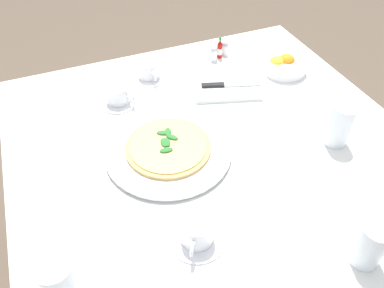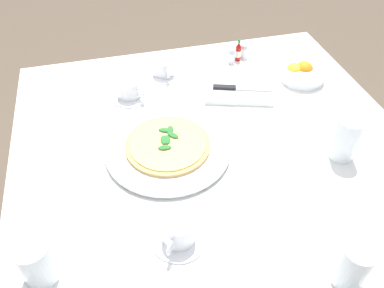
% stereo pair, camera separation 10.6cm
% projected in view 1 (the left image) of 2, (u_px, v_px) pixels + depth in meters
% --- Properties ---
extents(ground_plane, '(8.00, 8.00, 0.00)m').
position_uv_depth(ground_plane, '(208.00, 271.00, 1.59)').
color(ground_plane, brown).
extents(dining_table, '(1.13, 1.13, 0.73)m').
position_uv_depth(dining_table, '(213.00, 175.00, 1.17)').
color(dining_table, white).
rests_on(dining_table, ground_plane).
extents(pizza_plate, '(0.35, 0.35, 0.02)m').
position_uv_depth(pizza_plate, '(168.00, 150.00, 1.05)').
color(pizza_plate, white).
rests_on(pizza_plate, dining_table).
extents(pizza, '(0.24, 0.24, 0.02)m').
position_uv_depth(pizza, '(168.00, 146.00, 1.05)').
color(pizza, '#DBAD60').
rests_on(pizza, pizza_plate).
extents(coffee_cup_back_corner, '(0.13, 0.13, 0.06)m').
position_uv_depth(coffee_cup_back_corner, '(118.00, 95.00, 1.21)').
color(coffee_cup_back_corner, white).
rests_on(coffee_cup_back_corner, dining_table).
extents(coffee_cup_far_left, '(0.13, 0.13, 0.06)m').
position_uv_depth(coffee_cup_far_left, '(149.00, 71.00, 1.31)').
color(coffee_cup_far_left, white).
rests_on(coffee_cup_far_left, dining_table).
extents(coffee_cup_near_left, '(0.13, 0.13, 0.07)m').
position_uv_depth(coffee_cup_near_left, '(197.00, 231.00, 0.84)').
color(coffee_cup_near_left, white).
rests_on(coffee_cup_near_left, dining_table).
extents(water_glass_right_edge, '(0.07, 0.07, 0.11)m').
position_uv_depth(water_glass_right_edge, '(369.00, 246.00, 0.79)').
color(water_glass_right_edge, white).
rests_on(water_glass_right_edge, dining_table).
extents(water_glass_near_right, '(0.07, 0.07, 0.13)m').
position_uv_depth(water_glass_near_right, '(339.00, 127.00, 1.06)').
color(water_glass_near_right, white).
rests_on(water_glass_near_right, dining_table).
extents(water_glass_far_right, '(0.07, 0.07, 0.11)m').
position_uv_depth(water_glass_far_right, '(60.00, 281.00, 0.74)').
color(water_glass_far_right, white).
rests_on(water_glass_far_right, dining_table).
extents(napkin_folded, '(0.25, 0.19, 0.02)m').
position_uv_depth(napkin_folded, '(227.00, 88.00, 1.27)').
color(napkin_folded, white).
rests_on(napkin_folded, dining_table).
extents(dinner_knife, '(0.19, 0.08, 0.01)m').
position_uv_depth(dinner_knife, '(228.00, 85.00, 1.26)').
color(dinner_knife, silver).
rests_on(dinner_knife, napkin_folded).
extents(citrus_bowl, '(0.15, 0.15, 0.07)m').
position_uv_depth(citrus_bowl, '(284.00, 65.00, 1.34)').
color(citrus_bowl, white).
rests_on(citrus_bowl, dining_table).
extents(hot_sauce_bottle, '(0.02, 0.02, 0.08)m').
position_uv_depth(hot_sauce_bottle, '(220.00, 49.00, 1.41)').
color(hot_sauce_bottle, '#B7140F').
rests_on(hot_sauce_bottle, dining_table).
extents(salt_shaker, '(0.03, 0.03, 0.06)m').
position_uv_depth(salt_shaker, '(225.00, 49.00, 1.43)').
color(salt_shaker, white).
rests_on(salt_shaker, dining_table).
extents(pepper_shaker, '(0.03, 0.03, 0.06)m').
position_uv_depth(pepper_shaker, '(214.00, 54.00, 1.40)').
color(pepper_shaker, white).
rests_on(pepper_shaker, dining_table).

